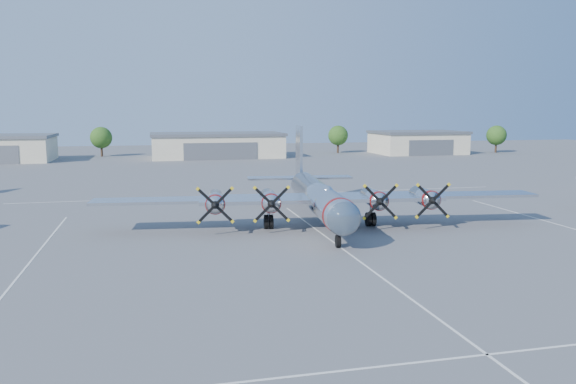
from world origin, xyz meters
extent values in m
plane|color=#565659|center=(0.00, 0.00, 0.00)|extent=(260.00, 260.00, 0.00)
cube|color=silver|center=(-22.00, -5.00, 0.01)|extent=(0.15, 40.00, 0.01)
cube|color=silver|center=(0.00, -5.00, 0.01)|extent=(0.15, 40.00, 0.01)
cube|color=silver|center=(0.00, -22.00, 0.01)|extent=(60.00, 0.15, 0.01)
cube|color=silver|center=(0.00, 25.00, 0.01)|extent=(60.00, 0.15, 0.01)
cube|color=beige|center=(0.00, 82.00, 2.40)|extent=(28.00, 14.00, 4.80)
cube|color=slate|center=(0.00, 82.00, 5.10)|extent=(28.60, 14.60, 0.60)
cube|color=slate|center=(0.00, 74.95, 1.80)|extent=(15.40, 0.20, 3.60)
cube|color=beige|center=(48.00, 82.00, 2.40)|extent=(20.00, 14.00, 4.80)
cube|color=slate|center=(48.00, 82.00, 5.10)|extent=(20.60, 14.60, 0.60)
cube|color=slate|center=(48.00, 74.95, 1.80)|extent=(11.00, 0.20, 3.60)
cylinder|color=#382619|center=(-25.00, 90.00, 1.40)|extent=(0.50, 0.50, 2.80)
sphere|color=#274E16|center=(-25.00, 90.00, 4.24)|extent=(4.80, 4.80, 4.80)
cylinder|color=#382619|center=(30.00, 88.00, 1.40)|extent=(0.50, 0.50, 2.80)
sphere|color=#274E16|center=(30.00, 88.00, 4.24)|extent=(4.80, 4.80, 4.80)
cylinder|color=#382619|center=(68.00, 80.00, 1.40)|extent=(0.50, 0.50, 2.80)
sphere|color=#274E16|center=(68.00, 80.00, 4.24)|extent=(4.80, 4.80, 4.80)
camera|label=1|loc=(-13.46, -41.98, 10.28)|focal=35.00mm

